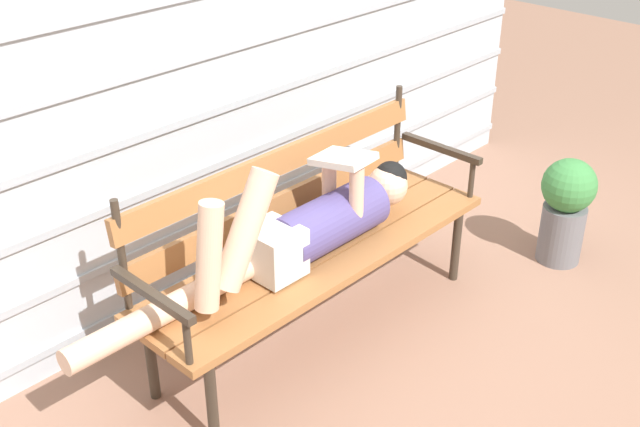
% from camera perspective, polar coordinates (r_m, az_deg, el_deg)
% --- Properties ---
extents(ground_plane, '(12.00, 12.00, 0.00)m').
position_cam_1_polar(ground_plane, '(3.64, 1.52, -9.32)').
color(ground_plane, '#936B56').
extents(house_siding, '(4.73, 0.08, 2.13)m').
position_cam_1_polar(house_siding, '(3.62, -7.57, 9.60)').
color(house_siding, '#B2BCC6').
rests_on(house_siding, ground).
extents(park_bench, '(1.79, 0.51, 0.92)m').
position_cam_1_polar(park_bench, '(3.47, -0.86, -1.49)').
color(park_bench, '#9E6638').
rests_on(park_bench, ground).
extents(reclining_person, '(1.76, 0.27, 0.55)m').
position_cam_1_polar(reclining_person, '(3.32, -1.16, -1.06)').
color(reclining_person, '#514784').
extents(potted_plant, '(0.28, 0.28, 0.58)m').
position_cam_1_polar(potted_plant, '(4.25, 17.28, 0.50)').
color(potted_plant, slate).
rests_on(potted_plant, ground).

